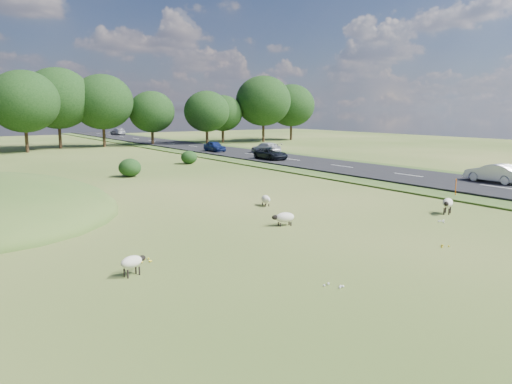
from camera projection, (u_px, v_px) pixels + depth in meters
ground at (127, 180)px, 40.67m from camera, size 160.00×160.00×0.00m
road at (261, 156)px, 59.80m from camera, size 8.00×150.00×0.25m
treeline at (29, 103)px, 68.11m from camera, size 96.28×14.66×11.70m
shrubs at (91, 165)px, 44.40m from camera, size 24.73×8.40×1.55m
marker_post at (456, 188)px, 32.57m from camera, size 0.06×0.06×1.20m
sheep_0 at (266, 199)px, 29.56m from camera, size 0.69×1.13×0.62m
sheep_1 at (448, 203)px, 27.20m from camera, size 1.24×0.94×0.87m
sheep_2 at (284, 217)px, 24.46m from camera, size 1.21×0.74×0.67m
sheep_3 at (132, 262)px, 17.07m from camera, size 1.03×0.64×0.72m
car_0 at (215, 146)px, 65.14m from camera, size 1.58×3.92×1.33m
car_1 at (266, 148)px, 62.05m from camera, size 1.93×4.76×1.38m
car_2 at (271, 154)px, 54.69m from camera, size 2.03×4.40×1.22m
car_4 at (494, 173)px, 37.40m from camera, size 1.48×4.24×1.40m
car_5 at (118, 131)px, 108.33m from camera, size 2.09×5.14×1.49m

